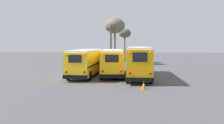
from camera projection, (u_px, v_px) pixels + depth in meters
ground_plane at (112, 76)px, 24.54m from camera, size 160.00×160.00×0.00m
school_bus_0 at (87, 61)px, 25.07m from camera, size 2.76×9.93×3.00m
school_bus_1 at (112, 61)px, 25.44m from camera, size 2.94×9.50×2.98m
school_bus_2 at (138, 61)px, 23.87m from camera, size 2.68×10.83×3.30m
utility_pole at (111, 44)px, 37.89m from camera, size 1.80×0.31×7.04m
bare_tree_0 at (115, 26)px, 39.82m from camera, size 3.69×3.69×8.46m
bare_tree_1 at (125, 34)px, 43.72m from camera, size 2.49×2.49×6.83m
traffic_cone at (144, 85)px, 17.37m from camera, size 0.36×0.36×0.60m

